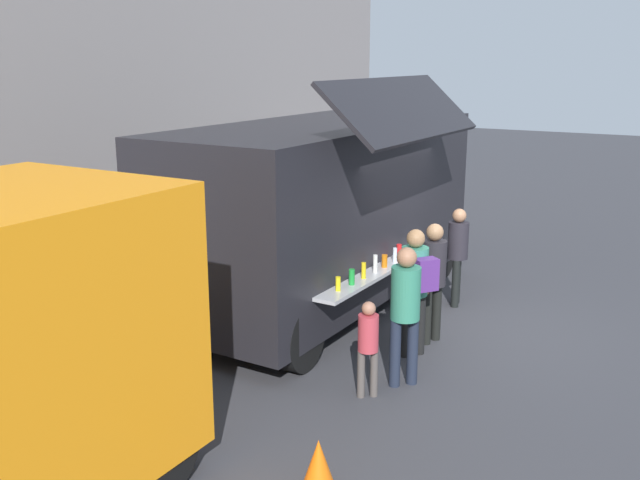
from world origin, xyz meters
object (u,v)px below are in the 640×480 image
(customer_front_ordering, at_px, (433,273))
(customer_extra_browsing, at_px, (458,248))
(customer_mid_with_backpack, at_px, (416,280))
(customer_rear_waiting, at_px, (405,304))
(child_near_queue, at_px, (368,341))
(food_truck_main, at_px, (324,207))
(trash_bin, at_px, (309,219))
(traffic_cone_orange, at_px, (319,467))

(customer_front_ordering, relative_size, customer_extra_browsing, 1.07)
(customer_mid_with_backpack, relative_size, customer_rear_waiting, 1.00)
(customer_front_ordering, bearing_deg, child_near_queue, 104.55)
(food_truck_main, height_order, customer_rear_waiting, food_truck_main)
(food_truck_main, height_order, child_near_queue, food_truck_main)
(trash_bin, bearing_deg, child_near_queue, -145.02)
(customer_mid_with_backpack, xyz_separation_m, customer_rear_waiting, (-0.88, -0.21, -0.03))
(customer_mid_with_backpack, bearing_deg, traffic_cone_orange, 134.08)
(customer_front_ordering, xyz_separation_m, customer_extra_browsing, (1.69, 0.19, -0.06))
(customer_extra_browsing, bearing_deg, customer_rear_waiting, 83.88)
(traffic_cone_orange, xyz_separation_m, customer_front_ordering, (3.97, 0.39, 0.75))
(customer_mid_with_backpack, bearing_deg, child_near_queue, 125.63)
(food_truck_main, distance_m, customer_rear_waiting, 3.23)
(customer_mid_with_backpack, height_order, customer_extra_browsing, customer_mid_with_backpack)
(customer_extra_browsing, relative_size, child_near_queue, 1.34)
(food_truck_main, xyz_separation_m, customer_rear_waiting, (-2.18, -2.32, -0.56))
(food_truck_main, relative_size, traffic_cone_orange, 11.39)
(traffic_cone_orange, distance_m, customer_rear_waiting, 2.63)
(traffic_cone_orange, bearing_deg, trash_bin, 30.29)
(child_near_queue, bearing_deg, traffic_cone_orange, 154.64)
(food_truck_main, bearing_deg, customer_mid_with_backpack, -119.43)
(customer_rear_waiting, distance_m, customer_extra_browsing, 3.18)
(customer_mid_with_backpack, height_order, customer_rear_waiting, same)
(customer_rear_waiting, height_order, customer_extra_browsing, customer_rear_waiting)
(traffic_cone_orange, relative_size, child_near_queue, 0.46)
(trash_bin, bearing_deg, customer_extra_browsing, -121.60)
(food_truck_main, relative_size, customer_rear_waiting, 3.56)
(customer_rear_waiting, bearing_deg, food_truck_main, 0.09)
(child_near_queue, bearing_deg, customer_front_ordering, -39.56)
(traffic_cone_orange, relative_size, customer_extra_browsing, 0.34)
(customer_rear_waiting, xyz_separation_m, child_near_queue, (-0.50, 0.25, -0.34))
(food_truck_main, xyz_separation_m, trash_bin, (3.58, 2.32, -1.16))
(traffic_cone_orange, height_order, customer_mid_with_backpack, customer_mid_with_backpack)
(food_truck_main, relative_size, customer_extra_browsing, 3.90)
(trash_bin, height_order, child_near_queue, child_near_queue)
(customer_extra_browsing, bearing_deg, trash_bin, -44.71)
(traffic_cone_orange, height_order, customer_extra_browsing, customer_extra_browsing)
(child_near_queue, bearing_deg, trash_bin, -2.89)
(customer_mid_with_backpack, xyz_separation_m, child_near_queue, (-1.38, 0.04, -0.36))
(trash_bin, xyz_separation_m, customer_rear_waiting, (-5.77, -4.64, 0.60))
(traffic_cone_orange, relative_size, customer_front_ordering, 0.32)
(traffic_cone_orange, relative_size, customer_rear_waiting, 0.31)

